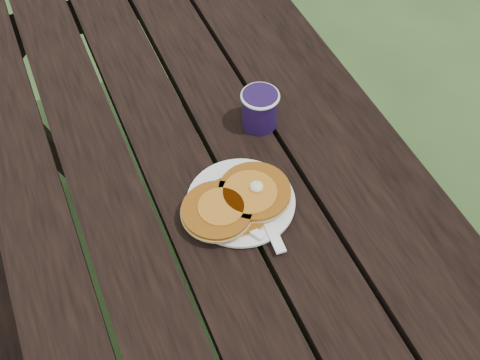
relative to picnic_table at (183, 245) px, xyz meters
name	(u,v)px	position (x,y,z in m)	size (l,w,h in m)	color
ground	(192,308)	(0.00, 0.00, -0.37)	(60.00, 60.00, 0.00)	#2E4A1F
picnic_table	(183,245)	(0.00, 0.00, 0.00)	(1.36, 1.80, 0.75)	black
plate	(241,202)	(0.08, -0.19, 0.39)	(0.21, 0.21, 0.01)	white
pancake_stack	(237,201)	(0.07, -0.20, 0.41)	(0.22, 0.15, 0.04)	#985411
knife	(265,215)	(0.11, -0.24, 0.39)	(0.02, 0.18, 0.01)	white
fork	(240,222)	(0.06, -0.24, 0.40)	(0.03, 0.16, 0.01)	white
coffee_cup	(260,107)	(0.21, -0.01, 0.43)	(0.08, 0.08, 0.09)	#1D0E39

